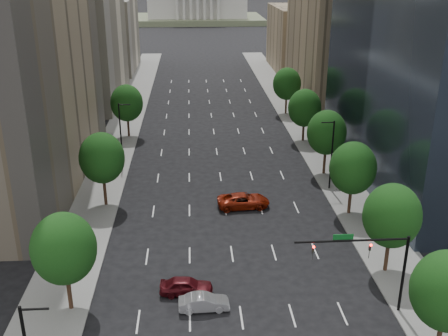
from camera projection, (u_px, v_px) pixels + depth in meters
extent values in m
cube|color=slate|center=(103.00, 179.00, 69.74)|extent=(6.00, 200.00, 0.15)
cube|color=slate|center=(334.00, 173.00, 71.56)|extent=(6.00, 200.00, 0.15)
cube|color=beige|center=(80.00, 12.00, 102.70)|extent=(14.00, 30.00, 35.00)
cube|color=beige|center=(107.00, 35.00, 136.45)|extent=(14.00, 26.00, 18.00)
cube|color=#8C7759|center=(336.00, 26.00, 103.76)|extent=(14.00, 30.00, 30.00)
cube|color=#8C7759|center=(300.00, 39.00, 136.97)|extent=(14.00, 26.00, 16.00)
cylinder|color=#382316|center=(440.00, 332.00, 38.32)|extent=(0.36, 0.36, 3.75)
ellipsoid|color=#0E350F|center=(448.00, 291.00, 37.02)|extent=(5.20, 5.20, 5.98)
cylinder|color=#382316|center=(387.00, 252.00, 48.48)|extent=(0.36, 0.36, 4.00)
ellipsoid|color=#0E350F|center=(392.00, 216.00, 47.10)|extent=(5.20, 5.20, 5.98)
cylinder|color=#382316|center=(350.00, 198.00, 59.64)|extent=(0.36, 0.36, 3.90)
ellipsoid|color=#0E350F|center=(353.00, 168.00, 58.29)|extent=(5.20, 5.20, 5.98)
cylinder|color=#382316|center=(325.00, 160.00, 70.74)|extent=(0.36, 0.36, 4.10)
ellipsoid|color=#0E350F|center=(327.00, 133.00, 69.33)|extent=(5.20, 5.20, 5.98)
cylinder|color=#382316|center=(303.00, 130.00, 83.79)|extent=(0.36, 0.36, 3.80)
ellipsoid|color=#0E350F|center=(305.00, 108.00, 82.48)|extent=(5.20, 5.20, 5.98)
cylinder|color=#382316|center=(286.00, 104.00, 98.61)|extent=(0.36, 0.36, 4.00)
ellipsoid|color=#0E350F|center=(287.00, 84.00, 97.23)|extent=(5.20, 5.20, 5.98)
cylinder|color=#382316|center=(69.00, 289.00, 43.13)|extent=(0.36, 0.36, 4.00)
ellipsoid|color=#0E350F|center=(64.00, 249.00, 41.75)|extent=(5.20, 5.20, 5.98)
cylinder|color=#382316|center=(105.00, 189.00, 61.67)|extent=(0.36, 0.36, 4.15)
ellipsoid|color=#0E350F|center=(102.00, 158.00, 60.23)|extent=(5.20, 5.20, 5.98)
cylinder|color=#382316|center=(128.00, 125.00, 85.84)|extent=(0.36, 0.36, 3.95)
ellipsoid|color=#0E350F|center=(127.00, 103.00, 84.48)|extent=(5.20, 5.20, 5.98)
cylinder|color=black|center=(332.00, 156.00, 65.17)|extent=(0.20, 0.20, 9.00)
cylinder|color=black|center=(328.00, 122.00, 63.55)|extent=(1.60, 0.14, 0.14)
cylinder|color=black|center=(34.00, 309.00, 29.57)|extent=(1.60, 0.14, 0.14)
cylinder|color=black|center=(121.00, 135.00, 72.87)|extent=(0.20, 0.20, 9.00)
cylinder|color=black|center=(124.00, 105.00, 71.34)|extent=(1.60, 0.14, 0.14)
cylinder|color=black|center=(403.00, 275.00, 42.30)|extent=(0.24, 0.24, 7.00)
cylinder|color=black|center=(352.00, 241.00, 40.83)|extent=(9.00, 0.18, 0.18)
imported|color=black|center=(370.00, 246.00, 41.12)|extent=(0.18, 0.22, 1.10)
imported|color=black|center=(313.00, 248.00, 40.85)|extent=(0.18, 0.22, 1.10)
sphere|color=#FF0C07|center=(371.00, 245.00, 40.88)|extent=(0.20, 0.20, 0.20)
sphere|color=#FF0C07|center=(314.00, 247.00, 40.61)|extent=(0.20, 0.20, 0.20)
cube|color=#0C591E|center=(343.00, 237.00, 40.66)|extent=(1.60, 0.06, 0.45)
cube|color=#596647|center=(197.00, 19.00, 246.59)|extent=(60.00, 40.00, 2.50)
cube|color=silver|center=(197.00, 3.00, 243.93)|extent=(44.00, 26.00, 12.00)
ellipsoid|color=brown|center=(56.00, 23.00, 538.82)|extent=(380.00, 342.00, 190.00)
ellipsoid|color=brown|center=(229.00, 26.00, 589.72)|extent=(440.00, 396.00, 240.00)
ellipsoid|color=brown|center=(367.00, 15.00, 634.25)|extent=(360.00, 324.00, 200.00)
imported|color=#450B11|center=(186.00, 286.00, 45.61)|extent=(4.68, 2.12, 1.56)
imported|color=#A8A8AD|center=(204.00, 302.00, 43.57)|extent=(4.26, 1.64, 1.39)
imported|color=maroon|center=(243.00, 201.00, 61.64)|extent=(6.27, 3.24, 1.69)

